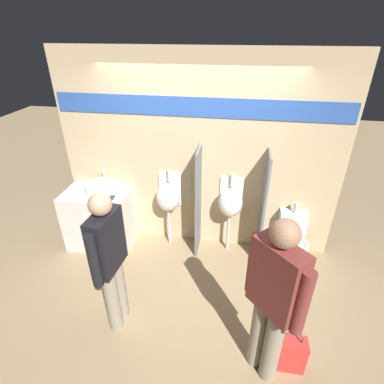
% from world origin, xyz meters
% --- Properties ---
extents(ground_plane, '(16.00, 16.00, 0.00)m').
position_xyz_m(ground_plane, '(0.00, 0.00, 0.00)').
color(ground_plane, '#997F5B').
extents(display_wall, '(3.76, 0.07, 2.70)m').
position_xyz_m(display_wall, '(0.00, 0.60, 1.36)').
color(display_wall, tan).
rests_on(display_wall, ground_plane).
extents(sink_counter, '(0.92, 0.61, 0.86)m').
position_xyz_m(sink_counter, '(-1.37, 0.27, 0.43)').
color(sink_counter, silver).
rests_on(sink_counter, ground_plane).
extents(sink_basin, '(0.43, 0.43, 0.25)m').
position_xyz_m(sink_basin, '(-1.32, 0.33, 0.92)').
color(sink_basin, white).
rests_on(sink_basin, sink_counter).
extents(cell_phone, '(0.07, 0.14, 0.01)m').
position_xyz_m(cell_phone, '(-1.10, 0.14, 0.87)').
color(cell_phone, '#232328').
rests_on(cell_phone, sink_counter).
extents(divider_near_counter, '(0.03, 0.41, 1.56)m').
position_xyz_m(divider_near_counter, '(0.05, 0.37, 0.78)').
color(divider_near_counter, slate).
rests_on(divider_near_counter, ground_plane).
extents(divider_mid, '(0.03, 0.41, 1.56)m').
position_xyz_m(divider_mid, '(0.92, 0.37, 0.78)').
color(divider_mid, slate).
rests_on(divider_mid, ground_plane).
extents(urinal_near_counter, '(0.33, 0.30, 1.16)m').
position_xyz_m(urinal_near_counter, '(-0.38, 0.43, 0.78)').
color(urinal_near_counter, silver).
rests_on(urinal_near_counter, ground_plane).
extents(urinal_far, '(0.33, 0.30, 1.16)m').
position_xyz_m(urinal_far, '(0.48, 0.43, 0.78)').
color(urinal_far, silver).
rests_on(urinal_far, ground_plane).
extents(toilet, '(0.39, 0.56, 0.85)m').
position_xyz_m(toilet, '(1.35, 0.27, 0.29)').
color(toilet, white).
rests_on(toilet, ground_plane).
extents(person_in_vest, '(0.21, 0.57, 1.62)m').
position_xyz_m(person_in_vest, '(-0.62, -1.01, 0.90)').
color(person_in_vest, gray).
rests_on(person_in_vest, ground_plane).
extents(person_with_lanyard, '(0.45, 0.46, 1.72)m').
position_xyz_m(person_with_lanyard, '(0.92, -1.29, 0.95)').
color(person_with_lanyard, gray).
rests_on(person_with_lanyard, ground_plane).
extents(shopping_bag, '(0.29, 0.16, 0.50)m').
position_xyz_m(shopping_bag, '(1.17, -1.23, 0.19)').
color(shopping_bag, red).
rests_on(shopping_bag, ground_plane).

